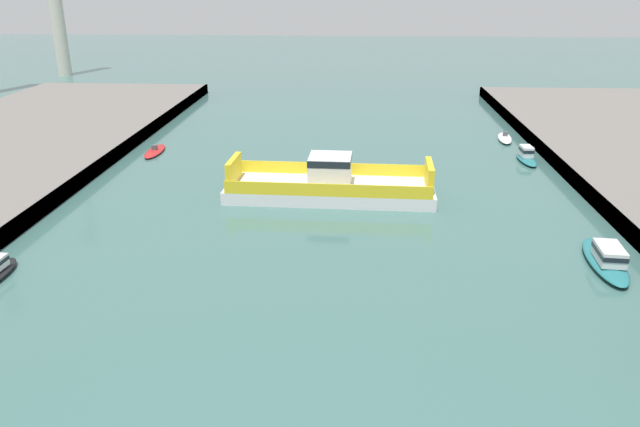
{
  "coord_description": "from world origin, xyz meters",
  "views": [
    {
      "loc": [
        2.54,
        -13.94,
        18.22
      ],
      "look_at": [
        0.0,
        28.57,
        2.0
      ],
      "focal_mm": 34.92,
      "sensor_mm": 36.0,
      "label": 1
    }
  ],
  "objects_px": {
    "moored_boat_near_right": "(505,138)",
    "moored_boat_far_left": "(155,151)",
    "chain_ferry": "(330,184)",
    "moored_boat_mid_right": "(526,156)",
    "moored_boat_upstream_a": "(607,258)"
  },
  "relations": [
    {
      "from": "chain_ferry",
      "to": "moored_boat_far_left",
      "type": "bearing_deg",
      "value": 146.0
    },
    {
      "from": "moored_boat_mid_right",
      "to": "moored_boat_far_left",
      "type": "relative_size",
      "value": 0.91
    },
    {
      "from": "moored_boat_mid_right",
      "to": "chain_ferry",
      "type": "bearing_deg",
      "value": -148.12
    },
    {
      "from": "chain_ferry",
      "to": "moored_boat_mid_right",
      "type": "bearing_deg",
      "value": 31.88
    },
    {
      "from": "moored_boat_near_right",
      "to": "moored_boat_far_left",
      "type": "height_order",
      "value": "moored_boat_near_right"
    },
    {
      "from": "chain_ferry",
      "to": "moored_boat_upstream_a",
      "type": "xyz_separation_m",
      "value": [
        19.15,
        -13.11,
        -0.53
      ]
    },
    {
      "from": "moored_boat_near_right",
      "to": "moored_boat_far_left",
      "type": "relative_size",
      "value": 0.93
    },
    {
      "from": "chain_ferry",
      "to": "moored_boat_mid_right",
      "type": "xyz_separation_m",
      "value": [
        20.19,
        12.55,
        -0.54
      ]
    },
    {
      "from": "moored_boat_upstream_a",
      "to": "moored_boat_mid_right",
      "type": "bearing_deg",
      "value": 87.68
    },
    {
      "from": "moored_boat_near_right",
      "to": "chain_ferry",
      "type": "bearing_deg",
      "value": -132.8
    },
    {
      "from": "chain_ferry",
      "to": "moored_boat_far_left",
      "type": "xyz_separation_m",
      "value": [
        -20.03,
        13.51,
        -0.93
      ]
    },
    {
      "from": "moored_boat_mid_right",
      "to": "moored_boat_far_left",
      "type": "xyz_separation_m",
      "value": [
        -40.22,
        0.96,
        -0.39
      ]
    },
    {
      "from": "moored_boat_upstream_a",
      "to": "chain_ferry",
      "type": "bearing_deg",
      "value": 145.61
    },
    {
      "from": "chain_ferry",
      "to": "moored_boat_upstream_a",
      "type": "distance_m",
      "value": 23.21
    },
    {
      "from": "moored_boat_upstream_a",
      "to": "moored_boat_near_right",
      "type": "bearing_deg",
      "value": 88.76
    }
  ]
}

